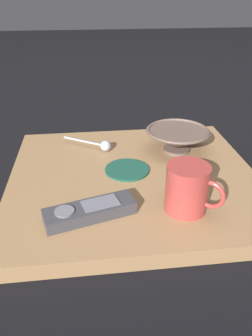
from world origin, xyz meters
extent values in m
plane|color=black|center=(0.00, 0.00, 0.00)|extent=(6.00, 6.00, 0.00)
cube|color=#936D47|center=(0.00, 0.00, 0.02)|extent=(0.58, 0.53, 0.03)
cylinder|color=brown|center=(0.13, 0.11, 0.04)|extent=(0.07, 0.07, 0.01)
cone|color=brown|center=(0.13, 0.11, 0.07)|extent=(0.17, 0.17, 0.05)
torus|color=brown|center=(0.13, 0.11, 0.09)|extent=(0.16, 0.16, 0.01)
cylinder|color=#A53833|center=(0.08, -0.14, 0.08)|extent=(0.08, 0.08, 0.10)
torus|color=#A53833|center=(0.12, -0.17, 0.09)|extent=(0.05, 0.04, 0.06)
cylinder|color=#A3A5B2|center=(-0.12, 0.17, 0.05)|extent=(0.11, 0.07, 0.01)
sphere|color=#A3A5B2|center=(-0.06, 0.13, 0.05)|extent=(0.03, 0.03, 0.03)
cube|color=#38383D|center=(-0.11, -0.15, 0.05)|extent=(0.18, 0.10, 0.03)
cylinder|color=slate|center=(-0.15, -0.16, 0.06)|extent=(0.04, 0.04, 0.00)
cube|color=slate|center=(-0.09, -0.14, 0.06)|extent=(0.08, 0.06, 0.00)
cylinder|color=#194738|center=(-0.01, 0.02, 0.04)|extent=(0.11, 0.11, 0.01)
camera|label=1|loc=(-0.10, -0.66, 0.43)|focal=34.93mm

